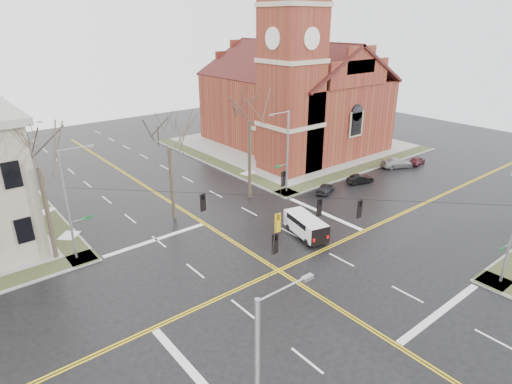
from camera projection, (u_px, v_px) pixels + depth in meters
ground at (278, 271)px, 32.87m from camera, size 120.00×120.00×0.00m
sidewalks at (278, 270)px, 32.84m from camera, size 80.00×80.00×0.17m
road_markings at (278, 270)px, 32.87m from camera, size 100.00×100.00×0.01m
church at (293, 90)px, 62.03m from camera, size 24.28×27.48×27.50m
signal_pole_ne at (286, 150)px, 45.91m from camera, size 2.75×0.22×9.00m
signal_pole_nw at (69, 202)px, 32.68m from camera, size 2.75×0.22×9.00m
span_wires at (280, 196)px, 30.55m from camera, size 23.02×23.02×0.03m
traffic_signals at (286, 209)px, 30.35m from camera, size 8.21×8.26×1.30m
streetlight_north_a at (27, 157)px, 45.13m from camera, size 2.30×0.20×8.00m
cargo_van at (304, 224)px, 37.89m from camera, size 2.89×5.06×1.82m
parked_car_a at (325, 188)px, 47.36m from camera, size 3.51×2.42×1.11m
parked_car_b at (360, 179)px, 50.21m from camera, size 3.40×1.97×1.06m
parked_car_c at (397, 163)px, 55.60m from camera, size 4.57×3.31×1.23m
parked_car_d at (417, 160)px, 56.81m from camera, size 3.34×1.75×1.09m
tree_nw_far at (37, 161)px, 31.51m from camera, size 4.00×4.00×11.39m
tree_nw_near at (169, 143)px, 38.62m from camera, size 4.00×4.00×10.45m
tree_ne at (249, 115)px, 42.89m from camera, size 4.00×4.00×12.46m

